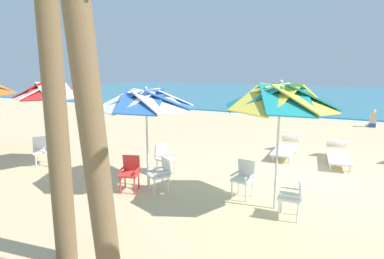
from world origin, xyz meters
The scene contains 17 objects.
ground_plane centered at (0.00, 0.00, 0.00)m, with size 80.00×80.00×0.00m, color beige.
sea centered at (0.00, 29.54, 0.05)m, with size 80.00×36.00×0.10m, color teal.
surf_foam centered at (0.00, 11.24, 0.01)m, with size 80.00×0.70×0.01m, color white.
beach_umbrella_0 centered at (-0.55, -2.25, 2.37)m, with size 2.31×2.31×2.74m.
plastic_chair_0 centered at (-0.13, -2.54, 0.50)m, with size 0.49×0.46×0.87m.
plastic_chair_1 centered at (-1.33, -1.93, 0.50)m, with size 0.50×0.53×0.87m.
beach_umbrella_1 centered at (-3.69, -2.39, 2.21)m, with size 2.45×2.45×2.54m.
plastic_chair_2 centered at (-3.95, -2.78, 0.50)m, with size 0.56×0.58×0.87m.
plastic_chair_3 centered at (-3.21, -2.53, 0.50)m, with size 0.62×0.63×0.87m.
plastic_chair_4 centered at (-3.86, -1.32, 0.50)m, with size 0.58×0.55×0.87m.
beach_umbrella_2 centered at (-7.02, -2.34, 2.31)m, with size 2.04×2.04×2.66m.
plastic_chair_5 centered at (-7.76, -2.29, 0.50)m, with size 0.63×0.62×0.87m.
sun_lounger_1 centered at (0.59, 1.95, 0.28)m, with size 0.83×2.20×0.62m.
sun_lounger_2 centered at (-1.05, 2.11, 0.28)m, with size 0.65×2.15×0.62m.
palm_tree_0 centered at (-2.10, -5.91, 3.09)m, with size 2.63×3.26×5.18m.
palm_tree_3 centered at (-3.09, -5.53, 3.84)m, with size 2.89×2.80×6.33m.
beachgoer_seated centered at (2.03, 9.70, 0.29)m, with size 0.30×0.93×0.92m.
Camera 1 is at (0.60, -8.60, 2.95)m, focal length 28.97 mm.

